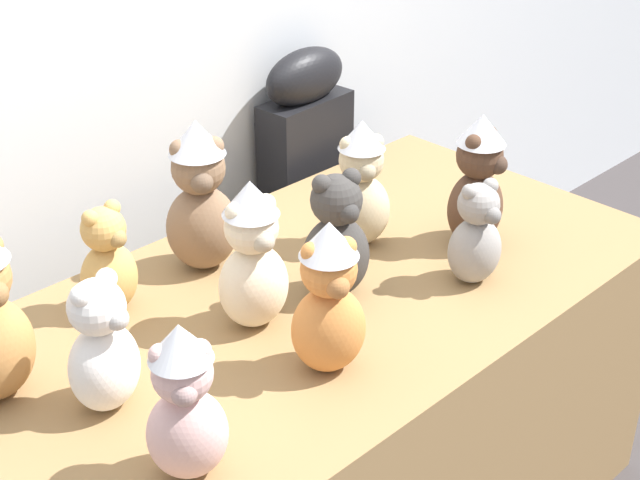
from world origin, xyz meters
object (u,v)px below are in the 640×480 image
(teddy_bear_honey, at_px, (108,262))
(teddy_bear_cream, at_px, (253,257))
(instrument_case, at_px, (306,218))
(teddy_bear_cocoa, at_px, (478,182))
(teddy_bear_blush, at_px, (184,403))
(teddy_bear_charcoal, at_px, (336,239))
(display_table, at_px, (320,422))
(teddy_bear_mocha, at_px, (200,198))
(teddy_bear_snow, at_px, (103,348))
(teddy_bear_ginger, at_px, (329,300))
(teddy_bear_sand, at_px, (361,185))
(teddy_bear_ash, at_px, (476,236))

(teddy_bear_honey, distance_m, teddy_bear_cream, 0.31)
(instrument_case, bearing_deg, teddy_bear_cocoa, -101.55)
(teddy_bear_cocoa, relative_size, teddy_bear_blush, 1.10)
(teddy_bear_cream, height_order, teddy_bear_blush, teddy_bear_cream)
(teddy_bear_cream, bearing_deg, teddy_bear_cocoa, 1.68)
(teddy_bear_honey, relative_size, teddy_bear_cream, 0.76)
(teddy_bear_honey, xyz_separation_m, teddy_bear_blush, (-0.18, -0.50, 0.03))
(instrument_case, xyz_separation_m, teddy_bear_cream, (-0.67, -0.55, 0.37))
(teddy_bear_charcoal, distance_m, teddy_bear_honey, 0.47)
(teddy_bear_cream, bearing_deg, display_table, 11.93)
(display_table, relative_size, teddy_bear_charcoal, 5.53)
(teddy_bear_mocha, relative_size, teddy_bear_blush, 1.21)
(instrument_case, height_order, teddy_bear_snow, instrument_case)
(teddy_bear_ginger, relative_size, teddy_bear_sand, 1.02)
(teddy_bear_honey, height_order, teddy_bear_cocoa, teddy_bear_cocoa)
(display_table, height_order, teddy_bear_blush, teddy_bear_blush)
(teddy_bear_ash, xyz_separation_m, teddy_bear_sand, (-0.05, 0.29, 0.04))
(teddy_bear_cocoa, xyz_separation_m, teddy_bear_ginger, (-0.58, -0.10, -0.00))
(instrument_case, xyz_separation_m, teddy_bear_cocoa, (-0.09, -0.65, 0.37))
(teddy_bear_charcoal, distance_m, teddy_bear_ginger, 0.26)
(teddy_bear_cocoa, bearing_deg, teddy_bear_blush, 179.89)
(teddy_bear_cream, bearing_deg, teddy_bear_mocha, 86.20)
(teddy_bear_cocoa, xyz_separation_m, teddy_bear_sand, (-0.19, 0.18, -0.01))
(teddy_bear_ash, relative_size, teddy_bear_honey, 0.99)
(teddy_bear_honey, bearing_deg, teddy_bear_mocha, -7.71)
(teddy_bear_mocha, bearing_deg, teddy_bear_ginger, -68.14)
(teddy_bear_cream, xyz_separation_m, teddy_bear_ginger, (-0.00, -0.21, -0.00))
(teddy_bear_honey, xyz_separation_m, teddy_bear_mocha, (0.24, 0.00, 0.06))
(teddy_bear_honey, bearing_deg, display_table, -42.88)
(teddy_bear_ginger, bearing_deg, teddy_bear_honey, 137.55)
(display_table, xyz_separation_m, teddy_bear_sand, (0.21, 0.08, 0.52))
(teddy_bear_snow, relative_size, teddy_bear_ginger, 0.85)
(teddy_bear_ash, relative_size, teddy_bear_cream, 0.75)
(teddy_bear_ginger, bearing_deg, teddy_bear_cocoa, 36.76)
(teddy_bear_snow, xyz_separation_m, teddy_bear_sand, (0.75, 0.09, 0.03))
(teddy_bear_mocha, height_order, teddy_bear_cocoa, teddy_bear_mocha)
(instrument_case, relative_size, teddy_bear_sand, 3.38)
(display_table, relative_size, teddy_bear_cocoa, 4.95)
(teddy_bear_cocoa, bearing_deg, teddy_bear_ash, -151.96)
(teddy_bear_ash, relative_size, teddy_bear_ginger, 0.77)
(instrument_case, bearing_deg, display_table, -135.38)
(teddy_bear_snow, bearing_deg, display_table, -14.03)
(teddy_bear_ash, distance_m, teddy_bear_mocha, 0.59)
(teddy_bear_cocoa, distance_m, teddy_bear_ginger, 0.59)
(teddy_bear_mocha, distance_m, teddy_bear_cream, 0.26)
(teddy_bear_snow, bearing_deg, teddy_bear_ginger, -44.35)
(teddy_bear_honey, bearing_deg, teddy_bear_cocoa, -33.32)
(teddy_bear_sand, bearing_deg, teddy_bear_ginger, -112.28)
(instrument_case, distance_m, teddy_bear_blush, 1.35)
(teddy_bear_cream, relative_size, teddy_bear_blush, 1.10)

